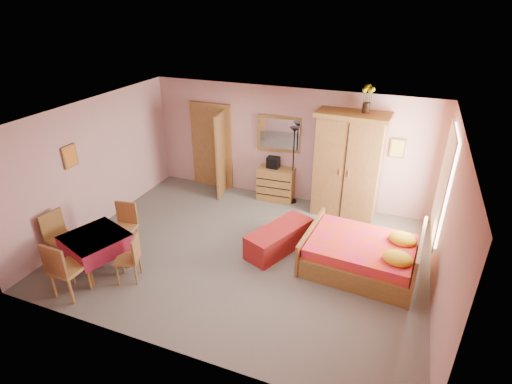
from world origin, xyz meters
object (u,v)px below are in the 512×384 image
at_px(chest_of_drawers, 276,184).
at_px(wall_mirror, 280,134).
at_px(dining_table, 98,252).
at_px(chair_east, 127,259).
at_px(bench, 279,238).
at_px(chair_north, 123,228).
at_px(bed, 361,247).
at_px(floor_lamp, 293,166).
at_px(chair_west, 62,239).
at_px(sunflower_vase, 367,99).
at_px(wardrobe, 348,166).
at_px(chair_south, 68,268).
at_px(stereo, 273,162).

height_order(chest_of_drawers, wall_mirror, wall_mirror).
relative_size(dining_table, chair_east, 1.13).
bearing_deg(bench, chair_north, -158.80).
bearing_deg(bed, dining_table, -154.05).
height_order(wall_mirror, chair_east, wall_mirror).
bearing_deg(bench, chest_of_drawers, 110.79).
distance_m(floor_lamp, chair_east, 4.14).
bearing_deg(chair_west, chair_north, 142.82).
bearing_deg(dining_table, sunflower_vase, 43.28).
bearing_deg(wall_mirror, chest_of_drawers, -94.31).
bearing_deg(sunflower_vase, floor_lamp, 178.22).
bearing_deg(sunflower_vase, wall_mirror, 172.65).
xyz_separation_m(wall_mirror, sunflower_vase, (1.83, -0.24, 1.00)).
bearing_deg(wall_mirror, bench, -75.41).
height_order(wall_mirror, wardrobe, wardrobe).
xyz_separation_m(sunflower_vase, chair_west, (-4.57, -3.68, -2.07)).
distance_m(chest_of_drawers, chair_north, 3.59).
xyz_separation_m(dining_table, chair_east, (0.67, -0.05, 0.07)).
bearing_deg(floor_lamp, chair_south, -118.53).
height_order(wall_mirror, bench, wall_mirror).
height_order(chest_of_drawers, dining_table, chest_of_drawers).
height_order(stereo, bed, stereo).
height_order(wardrobe, bench, wardrobe).
height_order(stereo, wardrobe, wardrobe).
bearing_deg(chair_south, sunflower_vase, 50.51).
xyz_separation_m(floor_lamp, sunflower_vase, (1.44, -0.04, 1.65)).
bearing_deg(chair_north, bed, -175.78).
bearing_deg(chest_of_drawers, bed, -44.63).
relative_size(wardrobe, chair_east, 2.76).
bearing_deg(chair_north, wardrobe, -150.54).
relative_size(stereo, dining_table, 0.30).
distance_m(bed, bench, 1.52).
bearing_deg(chair_north, wall_mirror, -131.12).
bearing_deg(stereo, dining_table, -117.84).
distance_m(floor_lamp, dining_table, 4.43).
distance_m(chest_of_drawers, bench, 2.08).
relative_size(dining_table, chair_south, 0.92).
xyz_separation_m(wall_mirror, floor_lamp, (0.39, -0.19, -0.65)).
distance_m(dining_table, chair_east, 0.67).
relative_size(bench, chair_west, 1.47).
xyz_separation_m(stereo, chair_west, (-2.65, -3.73, -0.43)).
distance_m(wardrobe, sunflower_vase, 1.43).
xyz_separation_m(chest_of_drawers, sunflower_vase, (1.83, -0.03, 2.16)).
xyz_separation_m(sunflower_vase, dining_table, (-3.86, -3.63, -2.21)).
bearing_deg(bench, bed, -1.29).
relative_size(wardrobe, chair_south, 2.25).
xyz_separation_m(chair_south, chair_north, (-0.00, 1.35, -0.05)).
height_order(chest_of_drawers, sunflower_vase, sunflower_vase).
relative_size(sunflower_vase, chair_north, 0.60).
bearing_deg(bed, chair_west, -156.36).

